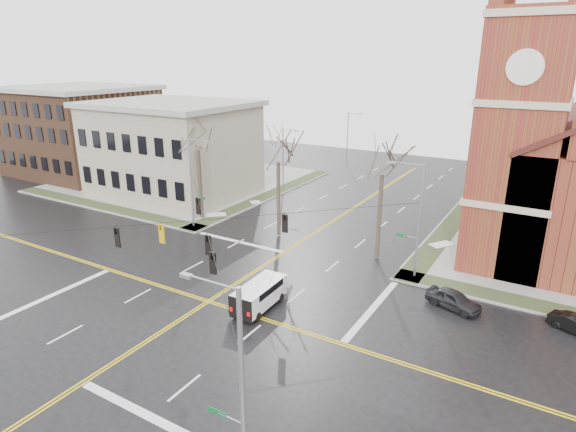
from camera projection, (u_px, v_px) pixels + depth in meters
The scene contains 18 objects.
ground at pixel (209, 301), 34.48m from camera, with size 120.00×120.00×0.00m, color black.
sidewalks at pixel (209, 300), 34.46m from camera, with size 80.00×80.00×0.17m.
road_markings at pixel (209, 301), 34.48m from camera, with size 100.00×100.00×0.01m.
civic_building_a at pixel (173, 151), 59.70m from camera, with size 18.00×14.00×11.00m, color gray.
civic_building_b at pixel (81, 132), 70.88m from camera, with size 18.00×16.00×12.00m, color brown.
signal_pole_ne at pixel (417, 218), 36.78m from camera, with size 2.75×0.22×9.00m.
signal_pole_nw at pixel (192, 180), 47.77m from camera, with size 2.75×0.22×9.00m.
signal_pole_se at pixel (238, 387), 18.04m from camera, with size 2.75×0.22×9.00m.
span_wires at pixel (204, 220), 32.51m from camera, with size 23.02×23.02×0.03m.
traffic_signals at pixel (198, 233), 32.21m from camera, with size 8.21×8.26×1.30m.
streetlight_north_a at pixel (284, 157), 61.04m from camera, with size 2.30×0.20×8.00m.
streetlight_north_b at pixel (348, 136), 77.32m from camera, with size 2.30×0.20×8.00m.
cargo_van at pixel (261, 293), 33.43m from camera, with size 1.98×4.80×1.80m.
parked_car_a at pixel (454, 299), 33.41m from camera, with size 1.55×3.86×1.32m, color black.
parked_car_b at pixel (576, 325), 30.48m from camera, with size 1.14×3.27×1.08m, color black.
tree_nw_far at pixel (198, 145), 49.55m from camera, with size 4.00×4.00×10.97m.
tree_nw_near at pixel (278, 157), 44.45m from camera, with size 4.00×4.00×10.77m.
tree_ne at pixel (382, 169), 39.35m from camera, with size 4.00×4.00×10.97m.
Camera 1 is at (20.64, -23.48, 16.77)m, focal length 30.00 mm.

